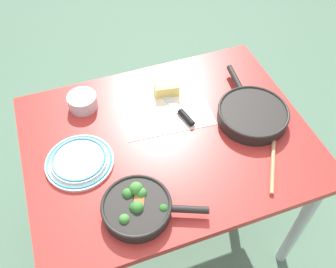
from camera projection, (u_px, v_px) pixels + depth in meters
name	position (u px, v px, depth m)	size (l,w,h in m)	color
ground_plane	(168.00, 225.00, 1.97)	(14.00, 14.00, 0.00)	#51755B
dining_table_red	(168.00, 152.00, 1.47)	(1.06, 0.82, 0.73)	#B72D28
skillet_broccoli	(138.00, 207.00, 1.18)	(0.33, 0.23, 0.07)	black
skillet_eggs	(252.00, 114.00, 1.44)	(0.27, 0.41, 0.05)	black
wooden_spoon	(274.00, 145.00, 1.37)	(0.20, 0.30, 0.02)	tan
parchment_sheet	(164.00, 106.00, 1.50)	(0.37, 0.33, 0.00)	beige
grater_knife	(181.00, 112.00, 1.47)	(0.08, 0.22, 0.02)	silver
cheese_block	(167.00, 88.00, 1.53)	(0.11, 0.07, 0.05)	#EACC66
dinner_plate_stack	(79.00, 161.00, 1.32)	(0.24, 0.24, 0.03)	silver
prep_bowl_steel	(83.00, 101.00, 1.48)	(0.12, 0.12, 0.06)	#B7B7BC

